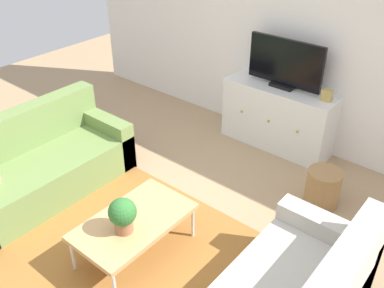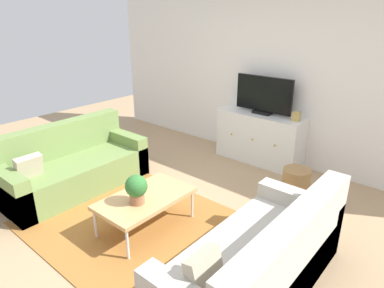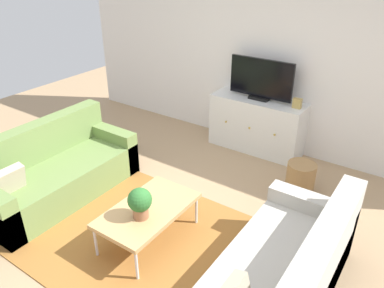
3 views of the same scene
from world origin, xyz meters
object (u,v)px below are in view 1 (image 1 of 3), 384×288
(coffee_table, at_px, (134,222))
(potted_plant, at_px, (123,214))
(couch_left_side, at_px, (36,167))
(flat_screen_tv, at_px, (285,64))
(tv_console, at_px, (278,117))
(wicker_basket, at_px, (323,188))
(mantel_clock, at_px, (327,95))

(coffee_table, relative_size, potted_plant, 3.27)
(couch_left_side, height_order, potted_plant, couch_left_side)
(flat_screen_tv, bearing_deg, coffee_table, -90.48)
(couch_left_side, distance_m, potted_plant, 1.52)
(couch_left_side, relative_size, coffee_table, 1.82)
(potted_plant, xyz_separation_m, flat_screen_tv, (-0.02, 2.53, 0.49))
(potted_plant, distance_m, tv_console, 2.51)
(coffee_table, xyz_separation_m, tv_console, (0.02, 2.37, 0.03))
(flat_screen_tv, bearing_deg, wicker_basket, -37.96)
(coffee_table, bearing_deg, mantel_clock, 76.58)
(coffee_table, xyz_separation_m, mantel_clock, (0.57, 2.37, 0.48))
(coffee_table, distance_m, tv_console, 2.37)
(tv_console, relative_size, flat_screen_tv, 1.47)
(couch_left_side, height_order, flat_screen_tv, flat_screen_tv)
(couch_left_side, bearing_deg, tv_console, 58.11)
(coffee_table, height_order, flat_screen_tv, flat_screen_tv)
(flat_screen_tv, xyz_separation_m, wicker_basket, (0.94, -0.73, -0.86))
(potted_plant, distance_m, mantel_clock, 2.58)
(potted_plant, relative_size, flat_screen_tv, 0.34)
(mantel_clock, bearing_deg, flat_screen_tv, 177.90)
(couch_left_side, bearing_deg, potted_plant, -5.10)
(mantel_clock, bearing_deg, wicker_basket, -61.17)
(coffee_table, height_order, mantel_clock, mantel_clock)
(wicker_basket, bearing_deg, couch_left_side, -145.42)
(couch_left_side, height_order, mantel_clock, mantel_clock)
(coffee_table, xyz_separation_m, potted_plant, (0.04, -0.14, 0.20))
(coffee_table, relative_size, mantel_clock, 7.83)
(coffee_table, relative_size, wicker_basket, 2.58)
(coffee_table, height_order, potted_plant, potted_plant)
(potted_plant, height_order, tv_console, tv_console)
(mantel_clock, bearing_deg, potted_plant, -101.92)
(flat_screen_tv, bearing_deg, couch_left_side, -121.67)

